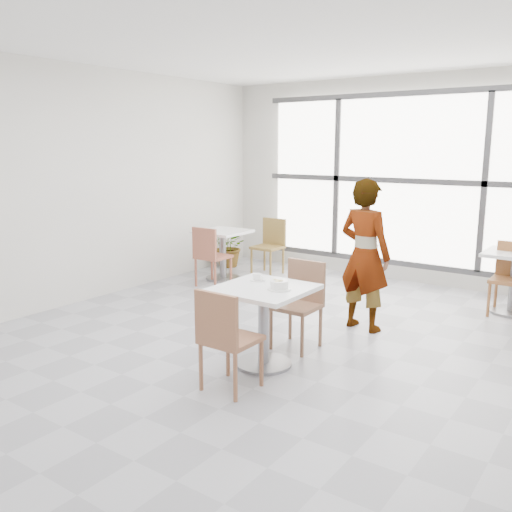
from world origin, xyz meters
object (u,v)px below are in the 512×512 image
Objects in this scene: person at (365,255)px; bg_chair_left_near at (209,253)px; bg_table_left at (223,248)px; chair_far at (301,298)px; bg_chair_right_far at (512,274)px; chair_near at (225,334)px; plant_left at (230,246)px; coffee_cup at (257,278)px; bg_chair_left_far at (270,242)px; oatmeal_bowl at (279,285)px; main_table at (264,311)px.

person is 1.91× the size of bg_chair_left_near.
bg_chair_left_near is at bearing -73.19° from bg_table_left.
bg_chair_right_far is (1.51, 2.38, 0.00)m from chair_far.
chair_near is at bearing 92.50° from person.
bg_chair_left_near reaches higher than plant_left.
coffee_cup is 3.17m from bg_table_left.
bg_chair_right_far is (1.46, 3.66, 0.00)m from chair_near.
person is at bearing 70.22° from coffee_cup.
bg_chair_left_near is at bearing -100.42° from bg_chair_left_far.
chair_near is 3.94m from bg_chair_right_far.
bg_chair_left_near and bg_chair_right_far have the same top height.
person reaches higher than chair_far.
coffee_cup is 3.34m from bg_chair_right_far.
person is 1.98m from bg_chair_right_far.
coffee_cup is 2.74m from bg_chair_left_near.
oatmeal_bowl is 0.38m from coffee_cup.
bg_chair_left_near is (-2.57, 0.41, -0.33)m from person.
coffee_cup is (-0.35, 0.15, -0.01)m from oatmeal_bowl.
oatmeal_bowl is at bearing 93.74° from person.
chair_far is 1.00× the size of bg_chair_left_near.
bg_chair_right_far reaches higher than main_table.
chair_far reaches higher than bg_table_left.
main_table is 0.92× the size of bg_chair_right_far.
coffee_cup reaches higher than plant_left.
coffee_cup is 1.43m from person.
chair_near is 1.00× the size of bg_chair_right_far.
chair_far is at bearing 103.85° from oatmeal_bowl.
bg_chair_right_far is (3.78, 1.11, 0.00)m from bg_chair_left_near.
oatmeal_bowl is 0.13× the size of person.
chair_far is 0.52× the size of person.
bg_chair_right_far reaches higher than coffee_cup.
plant_left is at bearing 134.04° from oatmeal_bowl.
main_table is at bearing -179.77° from oatmeal_bowl.
coffee_cup is at bearing -120.68° from bg_chair_right_far.
bg_table_left is (-2.71, 0.90, -0.35)m from person.
bg_table_left is 0.86× the size of bg_chair_left_far.
bg_table_left is at bearing -58.84° from plant_left.
coffee_cup is at bearing -48.02° from plant_left.
bg_chair_left_far is at bearing 125.18° from oatmeal_bowl.
oatmeal_bowl is (0.17, 0.00, 0.27)m from main_table.
bg_table_left is 0.50m from bg_chair_left_near.
person reaches higher than oatmeal_bowl.
person is at bearing 84.85° from oatmeal_bowl.
bg_chair_left_far reaches higher than bg_table_left.
bg_chair_right_far reaches higher than bg_table_left.
bg_chair_left_far is at bearing 123.09° from main_table.
main_table is 2.96m from bg_chair_left_near.
main_table is at bearing -56.91° from bg_chair_left_far.
plant_left is (-2.67, 2.97, -0.43)m from coffee_cup.
bg_table_left is at bearing -9.37° from person.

